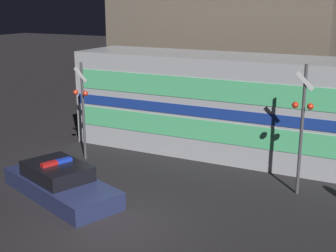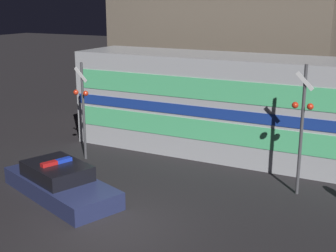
% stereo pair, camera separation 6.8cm
% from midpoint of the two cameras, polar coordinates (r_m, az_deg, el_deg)
% --- Properties ---
extents(ground_plane, '(120.00, 120.00, 0.00)m').
position_cam_midpoint_polar(ground_plane, '(13.19, -6.54, -12.21)').
color(ground_plane, '#262326').
extents(train, '(14.94, 3.02, 3.96)m').
position_cam_midpoint_polar(train, '(18.45, 10.73, 2.13)').
color(train, '#B7BABF').
rests_on(train, ground_plane).
extents(police_car, '(4.81, 3.19, 1.14)m').
position_cam_midpoint_polar(police_car, '(15.35, -12.93, -6.77)').
color(police_car, navy).
rests_on(police_car, ground_plane).
extents(crossing_signal_near, '(0.66, 0.27, 4.18)m').
position_cam_midpoint_polar(crossing_signal_near, '(15.01, 16.13, 0.40)').
color(crossing_signal_near, '#4C4C51').
rests_on(crossing_signal_near, ground_plane).
extents(crossing_signal_far, '(0.66, 0.27, 3.79)m').
position_cam_midpoint_polar(crossing_signal_far, '(18.13, -10.26, 2.56)').
color(crossing_signal_far, '#4C4C51').
rests_on(crossing_signal_far, ground_plane).
extents(building_left, '(11.48, 6.91, 8.07)m').
position_cam_midpoint_polar(building_left, '(26.16, 7.70, 10.54)').
color(building_left, '#726656').
rests_on(building_left, ground_plane).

